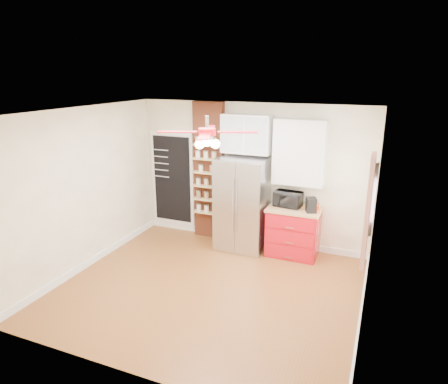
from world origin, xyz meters
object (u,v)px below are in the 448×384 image
at_px(ceiling_fan, 207,132).
at_px(coffee_maker, 311,205).
at_px(fridge, 242,204).
at_px(red_cabinet, 293,232).
at_px(pantry_jar_oats, 201,168).
at_px(toaster_oven, 288,199).
at_px(canister_left, 315,209).

height_order(ceiling_fan, coffee_maker, ceiling_fan).
xyz_separation_m(fridge, ceiling_fan, (0.05, -1.63, 1.55)).
distance_m(red_cabinet, coffee_maker, 0.66).
relative_size(fridge, pantry_jar_oats, 14.05).
relative_size(red_cabinet, pantry_jar_oats, 7.54).
xyz_separation_m(ceiling_fan, toaster_oven, (0.78, 1.74, -1.39)).
height_order(fridge, pantry_jar_oats, fridge).
bearing_deg(red_cabinet, fridge, -177.05).
height_order(fridge, canister_left, fridge).
bearing_deg(fridge, red_cabinet, 2.95).
bearing_deg(toaster_oven, canister_left, -14.17).
bearing_deg(canister_left, red_cabinet, 163.12).
bearing_deg(canister_left, toaster_oven, 160.93).
distance_m(fridge, coffee_maker, 1.29).
distance_m(coffee_maker, pantry_jar_oats, 2.24).
bearing_deg(fridge, toaster_oven, 7.78).
height_order(red_cabinet, canister_left, canister_left).
xyz_separation_m(toaster_oven, coffee_maker, (0.44, -0.16, -0.00)).
relative_size(coffee_maker, canister_left, 1.86).
bearing_deg(toaster_oven, red_cabinet, -19.72).
bearing_deg(pantry_jar_oats, toaster_oven, -1.53).
distance_m(toaster_oven, canister_left, 0.54).
distance_m(coffee_maker, canister_left, 0.09).
relative_size(toaster_oven, canister_left, 3.46).
bearing_deg(coffee_maker, red_cabinet, 139.49).
bearing_deg(red_cabinet, coffee_maker, -17.87).
bearing_deg(ceiling_fan, canister_left, 50.55).
bearing_deg(ceiling_fan, fridge, 91.76).
bearing_deg(fridge, pantry_jar_oats, 170.06).
height_order(canister_left, pantry_jar_oats, pantry_jar_oats).
height_order(ceiling_fan, pantry_jar_oats, ceiling_fan).
height_order(red_cabinet, pantry_jar_oats, pantry_jar_oats).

